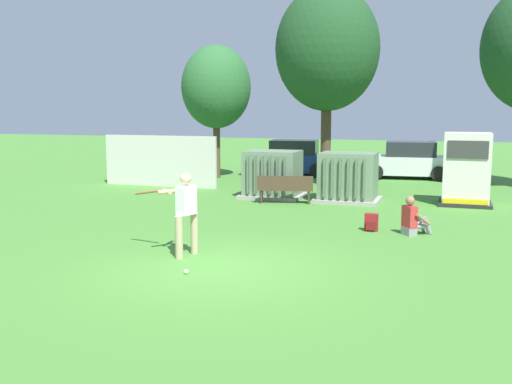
# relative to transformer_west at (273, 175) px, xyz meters

# --- Properties ---
(ground_plane) EXTENTS (96.00, 96.00, 0.00)m
(ground_plane) POSITION_rel_transformer_west_xyz_m (1.65, -9.05, -0.79)
(ground_plane) COLOR #478433
(fence_panel) EXTENTS (4.80, 0.12, 2.00)m
(fence_panel) POSITION_rel_transformer_west_xyz_m (-5.10, 1.45, 0.21)
(fence_panel) COLOR beige
(fence_panel) RESTS_ON ground
(transformer_west) EXTENTS (2.10, 1.70, 1.62)m
(transformer_west) POSITION_rel_transformer_west_xyz_m (0.00, 0.00, 0.00)
(transformer_west) COLOR #9E9B93
(transformer_west) RESTS_ON ground
(transformer_mid_west) EXTENTS (2.10, 1.70, 1.62)m
(transformer_mid_west) POSITION_rel_transformer_west_xyz_m (2.61, -0.04, 0.00)
(transformer_mid_west) COLOR #9E9B93
(transformer_mid_west) RESTS_ON ground
(generator_enclosure) EXTENTS (1.60, 1.40, 2.30)m
(generator_enclosure) POSITION_rel_transformer_west_xyz_m (6.28, 0.44, 0.35)
(generator_enclosure) COLOR #262626
(generator_enclosure) RESTS_ON ground
(park_bench) EXTENTS (1.84, 0.79, 0.92)m
(park_bench) POSITION_rel_transformer_west_xyz_m (0.76, -1.13, -0.25)
(park_bench) COLOR #4C3828
(park_bench) RESTS_ON ground
(batter) EXTENTS (1.60, 0.77, 1.74)m
(batter) POSITION_rel_transformer_west_xyz_m (0.63, -8.31, 0.19)
(batter) COLOR tan
(batter) RESTS_ON ground
(sports_ball) EXTENTS (0.09, 0.09, 0.09)m
(sports_ball) POSITION_rel_transformer_west_xyz_m (1.25, -9.56, -0.74)
(sports_ball) COLOR white
(sports_ball) RESTS_ON ground
(seated_spectator) EXTENTS (0.76, 0.72, 0.96)m
(seated_spectator) POSITION_rel_transformer_west_xyz_m (5.00, -4.68, -0.41)
(seated_spectator) COLOR gray
(seated_spectator) RESTS_ON ground
(backpack) EXTENTS (0.32, 0.27, 0.44)m
(backpack) POSITION_rel_transformer_west_xyz_m (3.98, -4.55, -0.57)
(backpack) COLOR maroon
(backpack) RESTS_ON ground
(tree_left) EXTENTS (3.03, 3.03, 5.78)m
(tree_left) POSITION_rel_transformer_west_xyz_m (-4.06, 4.79, 3.18)
(tree_left) COLOR brown
(tree_left) RESTS_ON ground
(tree_center_left) EXTENTS (4.08, 4.08, 7.79)m
(tree_center_left) POSITION_rel_transformer_west_xyz_m (1.00, 3.97, 4.56)
(tree_center_left) COLOR #4C3828
(tree_center_left) RESTS_ON ground
(parked_car_leftmost) EXTENTS (4.37, 2.28, 1.62)m
(parked_car_leftmost) POSITION_rel_transformer_west_xyz_m (-1.20, 6.94, -0.04)
(parked_car_leftmost) COLOR navy
(parked_car_leftmost) RESTS_ON ground
(parked_car_left_of_center) EXTENTS (4.33, 2.19, 1.62)m
(parked_car_left_of_center) POSITION_rel_transformer_west_xyz_m (3.98, 7.36, -0.04)
(parked_car_left_of_center) COLOR silver
(parked_car_left_of_center) RESTS_ON ground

